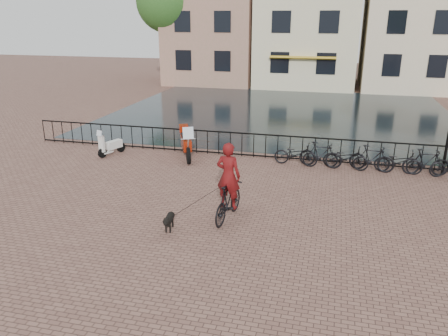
% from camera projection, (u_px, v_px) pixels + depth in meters
% --- Properties ---
extents(ground, '(100.00, 100.00, 0.00)m').
position_uv_depth(ground, '(195.00, 251.00, 10.95)').
color(ground, brown).
rests_on(ground, ground).
extents(canal_water, '(20.00, 20.00, 0.00)m').
position_uv_depth(canal_water, '(281.00, 112.00, 26.79)').
color(canal_water, black).
rests_on(canal_water, ground).
extents(railing, '(20.00, 0.05, 1.02)m').
position_uv_depth(railing, '(254.00, 146.00, 18.11)').
color(railing, black).
rests_on(railing, ground).
extents(canal_house_left, '(7.50, 9.00, 12.80)m').
position_uv_depth(canal_house_left, '(217.00, 7.00, 38.06)').
color(canal_house_left, '#917054').
rests_on(canal_house_left, ground).
extents(canal_house_mid, '(8.00, 9.50, 11.80)m').
position_uv_depth(canal_house_mid, '(310.00, 12.00, 36.36)').
color(canal_house_mid, beige).
rests_on(canal_house_mid, ground).
extents(canal_house_right, '(7.00, 9.00, 13.30)m').
position_uv_depth(canal_house_right, '(413.00, 2.00, 34.25)').
color(canal_house_right, beige).
rests_on(canal_house_right, ground).
extents(tree_far_left, '(5.04, 5.04, 9.27)m').
position_uv_depth(tree_far_left, '(167.00, 2.00, 36.02)').
color(tree_far_left, black).
rests_on(tree_far_left, ground).
extents(cyclist, '(0.92, 2.03, 2.69)m').
position_uv_depth(cyclist, '(228.00, 186.00, 12.35)').
color(cyclist, black).
rests_on(cyclist, ground).
extents(dog, '(0.36, 0.79, 0.51)m').
position_uv_depth(dog, '(169.00, 221.00, 11.97)').
color(dog, black).
rests_on(dog, ground).
extents(motorcycle, '(1.39, 2.20, 1.56)m').
position_uv_depth(motorcycle, '(186.00, 140.00, 17.96)').
color(motorcycle, '#9B210B').
rests_on(motorcycle, ground).
extents(scooter, '(0.81, 1.35, 1.21)m').
position_uv_depth(scooter, '(111.00, 141.00, 18.40)').
color(scooter, silver).
rests_on(scooter, ground).
extents(parked_bike_0, '(1.77, 0.77, 0.90)m').
position_uv_depth(parked_bike_0, '(296.00, 154.00, 17.16)').
color(parked_bike_0, black).
rests_on(parked_bike_0, ground).
extents(parked_bike_1, '(1.71, 0.71, 1.00)m').
position_uv_depth(parked_bike_1, '(321.00, 155.00, 16.92)').
color(parked_bike_1, black).
rests_on(parked_bike_1, ground).
extents(parked_bike_2, '(1.78, 0.83, 0.90)m').
position_uv_depth(parked_bike_2, '(346.00, 158.00, 16.71)').
color(parked_bike_2, black).
rests_on(parked_bike_2, ground).
extents(parked_bike_3, '(1.72, 0.74, 1.00)m').
position_uv_depth(parked_bike_3, '(372.00, 158.00, 16.48)').
color(parked_bike_3, black).
rests_on(parked_bike_3, ground).
extents(parked_bike_4, '(1.75, 0.71, 0.90)m').
position_uv_depth(parked_bike_4, '(398.00, 162.00, 16.27)').
color(parked_bike_4, black).
rests_on(parked_bike_4, ground).
extents(parked_bike_5, '(1.70, 0.63, 1.00)m').
position_uv_depth(parked_bike_5, '(426.00, 162.00, 16.03)').
color(parked_bike_5, black).
rests_on(parked_bike_5, ground).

